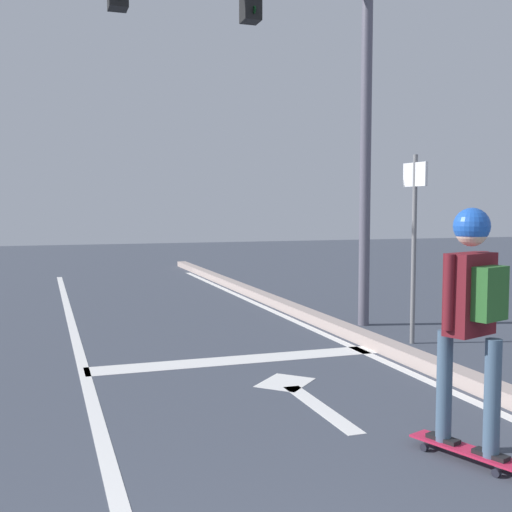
{
  "coord_description": "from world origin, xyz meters",
  "views": [
    {
      "loc": [
        -0.91,
        -0.63,
        1.76
      ],
      "look_at": [
        1.22,
        5.73,
        1.24
      ],
      "focal_mm": 44.94,
      "sensor_mm": 36.0,
      "label": 1
    }
  ],
  "objects_px": {
    "skater": "(472,298)",
    "skateboard": "(466,451)",
    "traffic_signal_mast": "(273,58)",
    "street_sign_post": "(414,222)"
  },
  "relations": [
    {
      "from": "skateboard",
      "to": "skater",
      "type": "distance_m",
      "value": 1.07
    },
    {
      "from": "street_sign_post",
      "to": "skateboard",
      "type": "bearing_deg",
      "value": -116.84
    },
    {
      "from": "skater",
      "to": "traffic_signal_mast",
      "type": "height_order",
      "value": "traffic_signal_mast"
    },
    {
      "from": "skateboard",
      "to": "street_sign_post",
      "type": "relative_size",
      "value": 0.35
    },
    {
      "from": "skater",
      "to": "skateboard",
      "type": "bearing_deg",
      "value": 109.78
    },
    {
      "from": "skateboard",
      "to": "skater",
      "type": "height_order",
      "value": "skater"
    },
    {
      "from": "skater",
      "to": "traffic_signal_mast",
      "type": "relative_size",
      "value": 0.31
    },
    {
      "from": "street_sign_post",
      "to": "skater",
      "type": "bearing_deg",
      "value": -116.66
    },
    {
      "from": "skateboard",
      "to": "skater",
      "type": "xyz_separation_m",
      "value": [
        0.01,
        -0.02,
        1.07
      ]
    },
    {
      "from": "skater",
      "to": "street_sign_post",
      "type": "distance_m",
      "value": 3.89
    }
  ]
}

